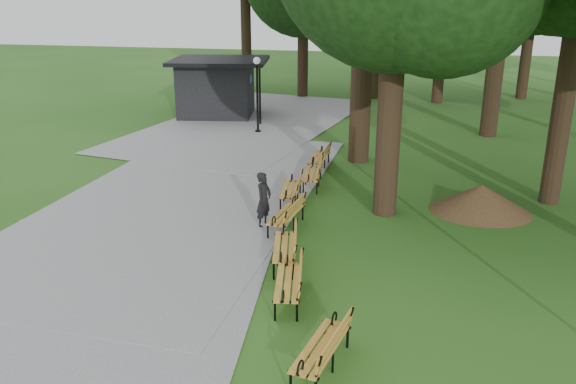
% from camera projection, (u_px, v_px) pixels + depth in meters
% --- Properties ---
extents(ground, '(100.00, 100.00, 0.00)m').
position_uv_depth(ground, '(282.00, 245.00, 15.40)').
color(ground, '#255718').
rests_on(ground, ground).
extents(path, '(12.00, 38.00, 0.06)m').
position_uv_depth(path, '(182.00, 195.00, 18.97)').
color(path, gray).
rests_on(path, ground).
extents(person, '(0.52, 0.66, 1.58)m').
position_uv_depth(person, '(264.00, 200.00, 16.32)').
color(person, black).
rests_on(person, ground).
extents(kiosk, '(5.35, 4.84, 2.97)m').
position_uv_depth(kiosk, '(216.00, 87.00, 30.48)').
color(kiosk, black).
rests_on(kiosk, ground).
extents(lamp_post, '(0.32, 0.32, 3.44)m').
position_uv_depth(lamp_post, '(257.00, 79.00, 26.57)').
color(lamp_post, black).
rests_on(lamp_post, ground).
extents(dirt_mound, '(2.50, 2.50, 0.86)m').
position_uv_depth(dirt_mound, '(481.00, 198.00, 17.49)').
color(dirt_mound, '#47301C').
rests_on(dirt_mound, ground).
extents(bench_0, '(1.00, 1.99, 0.88)m').
position_uv_depth(bench_0, '(321.00, 348.00, 10.21)').
color(bench_0, gold).
rests_on(bench_0, ground).
extents(bench_1, '(0.95, 1.98, 0.88)m').
position_uv_depth(bench_1, '(288.00, 282.00, 12.49)').
color(bench_1, gold).
rests_on(bench_1, ground).
extents(bench_2, '(0.99, 1.99, 0.88)m').
position_uv_depth(bench_2, '(284.00, 247.00, 14.18)').
color(bench_2, gold).
rests_on(bench_2, ground).
extents(bench_3, '(0.86, 1.96, 0.88)m').
position_uv_depth(bench_3, '(286.00, 215.00, 16.23)').
color(bench_3, gold).
rests_on(bench_3, ground).
extents(bench_4, '(0.84, 1.96, 0.88)m').
position_uv_depth(bench_4, '(291.00, 189.00, 18.28)').
color(bench_4, gold).
rests_on(bench_4, ground).
extents(bench_5, '(0.82, 1.95, 0.88)m').
position_uv_depth(bench_5, '(312.00, 174.00, 19.80)').
color(bench_5, gold).
rests_on(bench_5, ground).
extents(bench_6, '(0.69, 1.92, 0.88)m').
position_uv_depth(bench_6, '(319.00, 157.00, 21.71)').
color(bench_6, gold).
rests_on(bench_6, ground).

